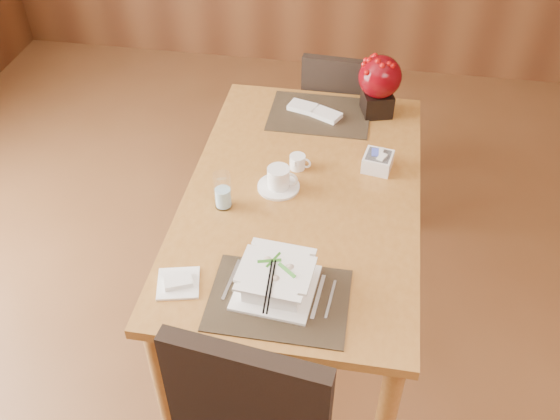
% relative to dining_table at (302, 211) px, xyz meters
% --- Properties ---
extents(dining_table, '(0.90, 1.50, 0.75)m').
position_rel_dining_table_xyz_m(dining_table, '(0.00, 0.00, 0.00)').
color(dining_table, '#A86D2E').
rests_on(dining_table, ground).
extents(placemat_near, '(0.45, 0.33, 0.01)m').
position_rel_dining_table_xyz_m(placemat_near, '(0.00, -0.55, 0.10)').
color(placemat_near, black).
rests_on(placemat_near, dining_table).
extents(placemat_far, '(0.45, 0.33, 0.01)m').
position_rel_dining_table_xyz_m(placemat_far, '(0.00, 0.55, 0.10)').
color(placemat_far, black).
rests_on(placemat_far, dining_table).
extents(soup_setting, '(0.28, 0.28, 0.10)m').
position_rel_dining_table_xyz_m(soup_setting, '(-0.02, -0.51, 0.15)').
color(soup_setting, white).
rests_on(soup_setting, dining_table).
extents(coffee_cup, '(0.17, 0.17, 0.09)m').
position_rel_dining_table_xyz_m(coffee_cup, '(-0.10, 0.01, 0.14)').
color(coffee_cup, white).
rests_on(coffee_cup, dining_table).
extents(water_glass, '(0.08, 0.08, 0.15)m').
position_rel_dining_table_xyz_m(water_glass, '(-0.28, -0.13, 0.17)').
color(water_glass, white).
rests_on(water_glass, dining_table).
extents(creamer_jug, '(0.10, 0.10, 0.06)m').
position_rel_dining_table_xyz_m(creamer_jug, '(-0.04, 0.15, 0.13)').
color(creamer_jug, white).
rests_on(creamer_jug, dining_table).
extents(sugar_caddy, '(0.13, 0.13, 0.07)m').
position_rel_dining_table_xyz_m(sugar_caddy, '(0.28, 0.20, 0.13)').
color(sugar_caddy, white).
rests_on(sugar_caddy, dining_table).
extents(berry_decor, '(0.19, 0.19, 0.28)m').
position_rel_dining_table_xyz_m(berry_decor, '(0.25, 0.61, 0.26)').
color(berry_decor, black).
rests_on(berry_decor, dining_table).
extents(napkins_far, '(0.26, 0.18, 0.02)m').
position_rel_dining_table_xyz_m(napkins_far, '(-0.02, 0.55, 0.11)').
color(napkins_far, white).
rests_on(napkins_far, dining_table).
extents(bread_plate, '(0.17, 0.17, 0.01)m').
position_rel_dining_table_xyz_m(bread_plate, '(-0.34, -0.54, 0.10)').
color(bread_plate, white).
rests_on(bread_plate, dining_table).
extents(far_chair, '(0.45, 0.45, 0.91)m').
position_rel_dining_table_xyz_m(far_chair, '(0.09, 0.89, -0.14)').
color(far_chair, black).
rests_on(far_chair, ground).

